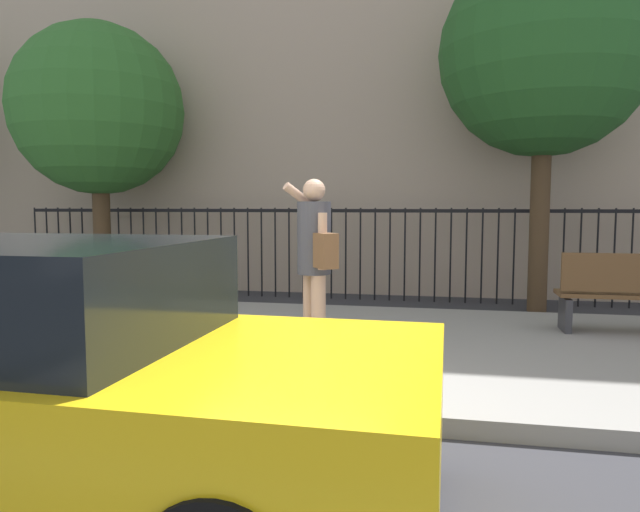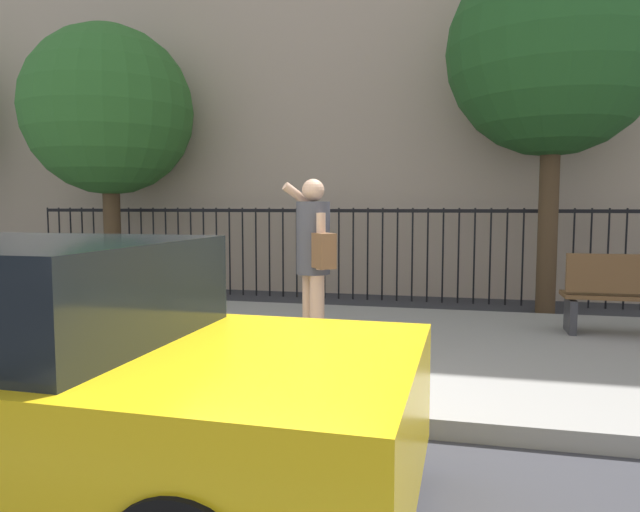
{
  "view_description": "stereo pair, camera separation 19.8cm",
  "coord_description": "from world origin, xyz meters",
  "px_view_note": "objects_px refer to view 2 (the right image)",
  "views": [
    {
      "loc": [
        1.67,
        -4.04,
        1.64
      ],
      "look_at": [
        0.47,
        1.94,
        1.11
      ],
      "focal_mm": 32.44,
      "sensor_mm": 36.0,
      "label": 1
    },
    {
      "loc": [
        1.86,
        -4.0,
        1.64
      ],
      "look_at": [
        0.47,
        1.94,
        1.11
      ],
      "focal_mm": 32.44,
      "sensor_mm": 36.0,
      "label": 2
    }
  ],
  "objects_px": {
    "taxi_yellow": "(27,375)",
    "pedestrian_on_phone": "(314,252)",
    "street_tree_far": "(109,112)",
    "street_tree_mid": "(554,51)",
    "street_bench": "(639,293)"
  },
  "relations": [
    {
      "from": "pedestrian_on_phone",
      "to": "street_tree_mid",
      "type": "bearing_deg",
      "value": 53.47
    },
    {
      "from": "taxi_yellow",
      "to": "street_tree_far",
      "type": "bearing_deg",
      "value": 119.51
    },
    {
      "from": "taxi_yellow",
      "to": "pedestrian_on_phone",
      "type": "xyz_separation_m",
      "value": [
        0.92,
        2.94,
        0.47
      ]
    },
    {
      "from": "taxi_yellow",
      "to": "street_tree_mid",
      "type": "distance_m",
      "value": 8.23
    },
    {
      "from": "taxi_yellow",
      "to": "street_tree_mid",
      "type": "bearing_deg",
      "value": 61.16
    },
    {
      "from": "street_tree_mid",
      "to": "pedestrian_on_phone",
      "type": "bearing_deg",
      "value": -126.53
    },
    {
      "from": "street_tree_far",
      "to": "pedestrian_on_phone",
      "type": "bearing_deg",
      "value": -38.26
    },
    {
      "from": "taxi_yellow",
      "to": "street_tree_mid",
      "type": "relative_size",
      "value": 0.77
    },
    {
      "from": "street_bench",
      "to": "taxi_yellow",
      "type": "bearing_deg",
      "value": -134.26
    },
    {
      "from": "taxi_yellow",
      "to": "street_tree_far",
      "type": "xyz_separation_m",
      "value": [
        -3.75,
        6.62,
        2.6
      ]
    },
    {
      "from": "taxi_yellow",
      "to": "pedestrian_on_phone",
      "type": "bearing_deg",
      "value": 72.68
    },
    {
      "from": "street_bench",
      "to": "street_tree_mid",
      "type": "relative_size",
      "value": 0.29
    },
    {
      "from": "taxi_yellow",
      "to": "pedestrian_on_phone",
      "type": "height_order",
      "value": "pedestrian_on_phone"
    },
    {
      "from": "street_tree_mid",
      "to": "street_tree_far",
      "type": "height_order",
      "value": "street_tree_mid"
    },
    {
      "from": "taxi_yellow",
      "to": "street_bench",
      "type": "distance_m",
      "value": 6.21
    }
  ]
}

